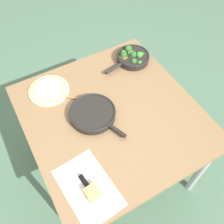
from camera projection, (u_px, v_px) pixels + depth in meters
name	position (u px, v px, depth m)	size (l,w,h in m)	color
ground_plane	(112.00, 165.00, 2.11)	(14.00, 14.00, 0.00)	#51755B
dining_table_red	(112.00, 122.00, 1.57)	(1.05, 1.01, 0.75)	olive
skillet_broccoli	(132.00, 57.00, 1.75)	(0.23, 0.36, 0.08)	black
skillet_eggs	(93.00, 114.00, 1.47)	(0.38, 0.28, 0.05)	black
wooden_spoon	(78.00, 98.00, 1.56)	(0.26, 0.30, 0.02)	#A87A4C
parchment_sheet	(88.00, 188.00, 1.24)	(0.38, 0.26, 0.00)	silver
grater_knife	(89.00, 189.00, 1.23)	(0.24, 0.05, 0.02)	silver
cheese_block	(93.00, 193.00, 1.21)	(0.08, 0.07, 0.04)	#EACC66
dinner_plate_stack	(49.00, 90.00, 1.60)	(0.26, 0.26, 0.03)	silver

